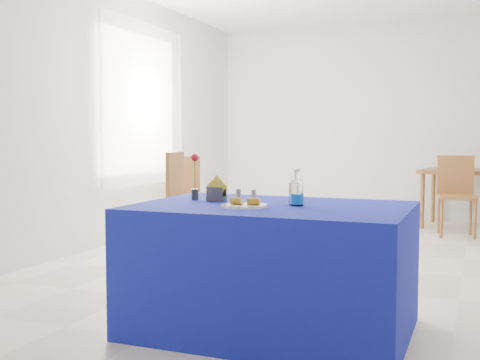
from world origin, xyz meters
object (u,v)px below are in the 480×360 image
at_px(plate, 244,206).
at_px(chair_win_a, 185,193).
at_px(water_bottle, 297,194).
at_px(chair_bg_left, 456,189).
at_px(chair_win_b, 196,188).
at_px(blue_table, 272,268).
at_px(oak_table, 477,176).

relative_size(plate, chair_win_a, 0.27).
xyz_separation_m(water_bottle, chair_bg_left, (0.73, 4.16, -0.28)).
bearing_deg(chair_win_b, water_bottle, -136.29).
relative_size(water_bottle, chair_win_a, 0.21).
bearing_deg(water_bottle, chair_bg_left, 79.98).
xyz_separation_m(blue_table, water_bottle, (0.15, 0.01, 0.45)).
distance_m(water_bottle, oak_table, 4.94).
distance_m(blue_table, chair_win_a, 2.86).
height_order(water_bottle, oak_table, water_bottle).
height_order(oak_table, chair_win_a, chair_win_a).
bearing_deg(chair_win_b, blue_table, -138.25).
distance_m(plate, blue_table, 0.44).
relative_size(oak_table, chair_bg_left, 1.51).
distance_m(chair_bg_left, chair_win_a, 3.24).
relative_size(blue_table, chair_bg_left, 1.69).
bearing_deg(chair_win_b, chair_win_a, -151.13).
bearing_deg(chair_bg_left, chair_win_b, -170.99).
relative_size(plate, water_bottle, 1.26).
bearing_deg(blue_table, oak_table, 77.17).
distance_m(blue_table, chair_win_b, 3.86).
bearing_deg(oak_table, blue_table, -102.83).
xyz_separation_m(water_bottle, oak_table, (0.95, 4.84, -0.15)).
xyz_separation_m(water_bottle, chair_win_b, (-2.24, 3.23, -0.29)).
height_order(plate, blue_table, plate).
bearing_deg(water_bottle, chair_win_b, 124.71).
bearing_deg(chair_win_a, oak_table, -55.32).
xyz_separation_m(plate, chair_win_a, (-1.62, 2.44, -0.18)).
bearing_deg(chair_win_a, chair_bg_left, -61.70).
bearing_deg(oak_table, chair_win_b, -153.19).
relative_size(plate, chair_bg_left, 0.29).
relative_size(oak_table, chair_win_b, 1.54).
bearing_deg(plate, blue_table, 57.05).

